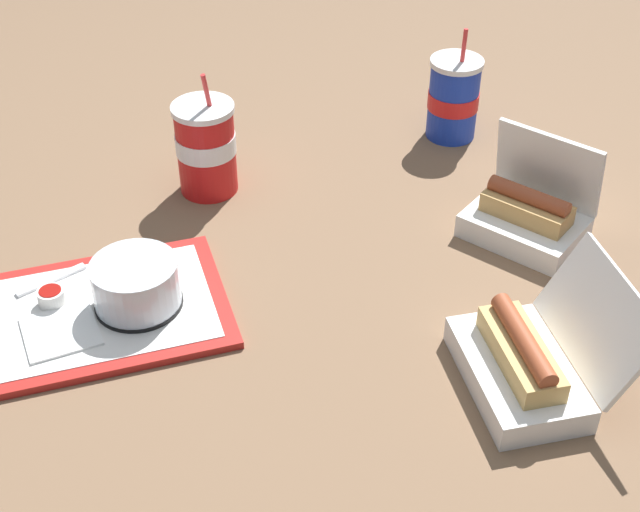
{
  "coord_description": "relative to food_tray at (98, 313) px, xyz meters",
  "views": [
    {
      "loc": [
        -0.27,
        -1.01,
        0.86
      ],
      "look_at": [
        0.04,
        -0.02,
        0.05
      ],
      "focal_mm": 50.0,
      "sensor_mm": 36.0,
      "label": 1
    }
  ],
  "objects": [
    {
      "name": "ground_plane",
      "position": [
        0.29,
        -0.01,
        -0.01
      ],
      "size": [
        3.2,
        3.2,
        0.0
      ],
      "primitive_type": "plane",
      "color": "brown"
    },
    {
      "name": "food_tray",
      "position": [
        0.0,
        0.0,
        0.0
      ],
      "size": [
        0.37,
        0.26,
        0.01
      ],
      "color": "red",
      "rests_on": "ground_plane"
    },
    {
      "name": "cake_container",
      "position": [
        0.06,
        -0.01,
        0.04
      ],
      "size": [
        0.13,
        0.13,
        0.07
      ],
      "color": "black",
      "rests_on": "food_tray"
    },
    {
      "name": "ketchup_cup",
      "position": [
        -0.06,
        0.03,
        0.02
      ],
      "size": [
        0.04,
        0.04,
        0.02
      ],
      "color": "white",
      "rests_on": "food_tray"
    },
    {
      "name": "napkin_stack",
      "position": [
        -0.05,
        -0.03,
        0.01
      ],
      "size": [
        0.11,
        0.11,
        0.0
      ],
      "primitive_type": "cube",
      "rotation": [
        0.0,
        0.0,
        0.11
      ],
      "color": "white",
      "rests_on": "food_tray"
    },
    {
      "name": "plastic_fork",
      "position": [
        -0.06,
        0.09,
        0.01
      ],
      "size": [
        0.11,
        0.05,
        0.0
      ],
      "primitive_type": "cube",
      "rotation": [
        0.0,
        0.0,
        0.38
      ],
      "color": "white",
      "rests_on": "food_tray"
    },
    {
      "name": "clamshell_hotdog_corner",
      "position": [
        0.68,
        -0.01,
        0.03
      ],
      "size": [
        0.21,
        0.22,
        0.17
      ],
      "color": "white",
      "rests_on": "ground_plane"
    },
    {
      "name": "clamshell_hotdog_front",
      "position": [
        0.52,
        -0.3,
        0.03
      ],
      "size": [
        0.21,
        0.22,
        0.16
      ],
      "color": "white",
      "rests_on": "ground_plane"
    },
    {
      "name": "soda_cup_left",
      "position": [
        0.22,
        0.28,
        0.08
      ],
      "size": [
        0.11,
        0.11,
        0.22
      ],
      "color": "red",
      "rests_on": "ground_plane"
    },
    {
      "name": "soda_cup_front",
      "position": [
        0.7,
        0.33,
        0.07
      ],
      "size": [
        0.1,
        0.1,
        0.21
      ],
      "color": "#1938B7",
      "rests_on": "ground_plane"
    }
  ]
}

